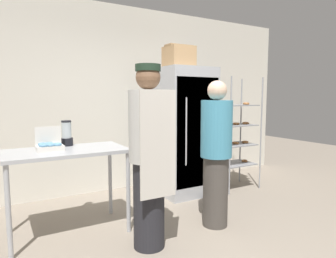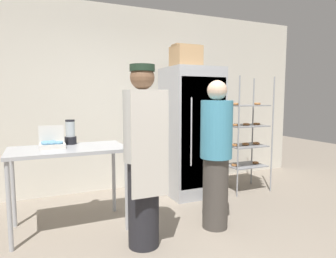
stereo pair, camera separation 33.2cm
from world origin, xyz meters
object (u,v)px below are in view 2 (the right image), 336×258
object	(u,v)px
refrigerator	(191,132)
blender_pitcher	(70,133)
cardboard_storage_box	(186,56)
baking_rack	(246,135)
donut_box	(52,144)
person_baker	(143,154)
person_customer	(216,154)

from	to	relation	value
refrigerator	blender_pitcher	xyz separation A→B (m)	(-1.73, -0.29, 0.09)
blender_pitcher	cardboard_storage_box	distance (m)	1.88
baking_rack	refrigerator	bearing A→B (deg)	166.60
donut_box	cardboard_storage_box	size ratio (longest dim) A/B	0.70
person_baker	cardboard_storage_box	bearing A→B (deg)	47.96
person_baker	baking_rack	bearing A→B (deg)	27.02
cardboard_storage_box	person_baker	world-z (taller)	cardboard_storage_box
blender_pitcher	person_customer	bearing A→B (deg)	-31.62
cardboard_storage_box	person_baker	xyz separation A→B (m)	(-1.04, -1.16, -1.10)
refrigerator	donut_box	xyz separation A→B (m)	(-1.95, -0.50, 0.02)
donut_box	blender_pitcher	size ratio (longest dim) A/B	0.92
donut_box	person_baker	size ratio (longest dim) A/B	0.15
baking_rack	blender_pitcher	distance (m)	2.58
refrigerator	cardboard_storage_box	size ratio (longest dim) A/B	4.99
refrigerator	cardboard_storage_box	xyz separation A→B (m)	(-0.14, -0.08, 1.07)
baking_rack	donut_box	xyz separation A→B (m)	(-2.79, -0.30, 0.09)
refrigerator	donut_box	size ratio (longest dim) A/B	7.13
donut_box	person_baker	xyz separation A→B (m)	(0.77, -0.73, -0.04)
refrigerator	blender_pitcher	bearing A→B (deg)	-170.58
refrigerator	baking_rack	distance (m)	0.87
blender_pitcher	person_customer	xyz separation A→B (m)	(1.41, -0.87, -0.20)
blender_pitcher	person_customer	world-z (taller)	person_customer
refrigerator	person_customer	world-z (taller)	refrigerator
baking_rack	cardboard_storage_box	size ratio (longest dim) A/B	4.66
donut_box	person_customer	distance (m)	1.76
blender_pitcher	cardboard_storage_box	world-z (taller)	cardboard_storage_box
blender_pitcher	person_customer	size ratio (longest dim) A/B	0.17
refrigerator	person_baker	world-z (taller)	refrigerator
refrigerator	baking_rack	world-z (taller)	refrigerator
blender_pitcher	cardboard_storage_box	xyz separation A→B (m)	(1.60, 0.21, 0.98)
refrigerator	blender_pitcher	size ratio (longest dim) A/B	6.57
blender_pitcher	person_baker	world-z (taller)	person_baker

